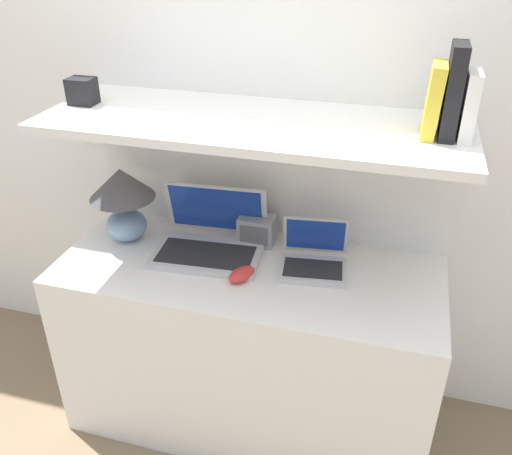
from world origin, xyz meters
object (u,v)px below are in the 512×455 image
at_px(table_lamp, 123,196).
at_px(laptop_large, 210,240).
at_px(book_white, 469,106).
at_px(laptop_small, 314,259).
at_px(computer_mouse, 241,274).
at_px(book_yellow, 433,100).
at_px(book_black, 453,92).
at_px(router_box, 257,230).
at_px(shelf_gadget, 82,91).

height_order(table_lamp, laptop_large, table_lamp).
distance_m(table_lamp, book_white, 1.17).
height_order(laptop_small, computer_mouse, laptop_small).
relative_size(laptop_large, book_yellow, 1.96).
bearing_deg(table_lamp, book_black, -0.34).
bearing_deg(laptop_large, table_lamp, 179.96).
bearing_deg(table_lamp, computer_mouse, -15.87).
relative_size(router_box, shelf_gadget, 1.52).
bearing_deg(computer_mouse, book_white, 12.14).
xyz_separation_m(laptop_large, book_white, (0.77, -0.01, 0.55)).
distance_m(laptop_large, shelf_gadget, 0.65).
height_order(laptop_large, shelf_gadget, shelf_gadget).
bearing_deg(book_black, book_yellow, 180.00).
bearing_deg(shelf_gadget, book_black, 0.00).
bearing_deg(shelf_gadget, laptop_small, 0.10).
bearing_deg(laptop_small, book_yellow, -0.25).
bearing_deg(book_black, router_box, 169.14).
bearing_deg(laptop_large, router_box, 36.03).
xyz_separation_m(router_box, book_yellow, (0.53, -0.11, 0.55)).
height_order(computer_mouse, shelf_gadget, shelf_gadget).
relative_size(laptop_large, book_black, 1.56).
relative_size(computer_mouse, book_black, 0.48).
relative_size(book_white, book_black, 0.73).
bearing_deg(book_yellow, table_lamp, 179.64).
distance_m(laptop_large, book_white, 0.95).
distance_m(table_lamp, book_black, 1.14).
relative_size(table_lamp, laptop_large, 0.71).
relative_size(table_lamp, book_yellow, 1.40).
bearing_deg(computer_mouse, shelf_gadget, 167.17).
height_order(table_lamp, router_box, table_lamp).
height_order(laptop_small, shelf_gadget, shelf_gadget).
height_order(table_lamp, computer_mouse, table_lamp).
xyz_separation_m(laptop_large, router_box, (0.14, 0.10, 0.01)).
height_order(router_box, book_white, book_white).
xyz_separation_m(book_white, shelf_gadget, (-1.18, 0.00, -0.05)).
distance_m(computer_mouse, book_black, 0.84).
bearing_deg(book_white, book_yellow, 180.00).
distance_m(computer_mouse, book_white, 0.85).
bearing_deg(book_black, table_lamp, 179.66).
bearing_deg(book_yellow, shelf_gadget, 180.00).
xyz_separation_m(computer_mouse, router_box, (-0.02, 0.24, 0.03)).
xyz_separation_m(laptop_large, book_black, (0.72, -0.01, 0.58)).
height_order(computer_mouse, book_white, book_white).
bearing_deg(book_yellow, book_white, 0.00).
bearing_deg(table_lamp, shelf_gadget, -176.14).
height_order(laptop_large, laptop_small, laptop_large).
relative_size(table_lamp, laptop_small, 1.15).
xyz_separation_m(table_lamp, book_white, (1.09, -0.01, 0.42)).
distance_m(laptop_small, computer_mouse, 0.25).
relative_size(book_white, book_yellow, 0.92).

